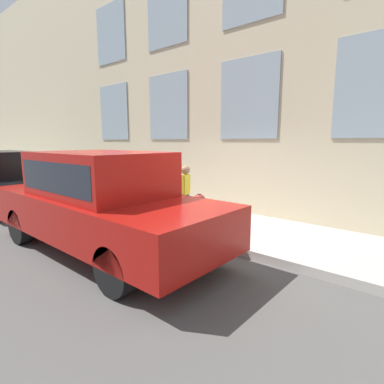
{
  "coord_description": "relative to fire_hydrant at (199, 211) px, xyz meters",
  "views": [
    {
      "loc": [
        -4.52,
        -4.08,
        2.09
      ],
      "look_at": [
        0.66,
        0.36,
        0.93
      ],
      "focal_mm": 28.0,
      "sensor_mm": 36.0,
      "label": 1
    }
  ],
  "objects": [
    {
      "name": "building_facade",
      "position": [
        2.12,
        -0.02,
        4.1
      ],
      "size": [
        0.33,
        40.0,
        9.33
      ],
      "color": "#C6B793",
      "rests_on": "ground_plane"
    },
    {
      "name": "person",
      "position": [
        0.31,
        0.68,
        0.42
      ],
      "size": [
        0.33,
        0.22,
        1.36
      ],
      "rotation": [
        0.0,
        0.0,
        1.47
      ],
      "color": "navy",
      "rests_on": "sidewalk"
    },
    {
      "name": "sidewalk",
      "position": [
        0.74,
        -0.02,
        -0.48
      ],
      "size": [
        2.47,
        60.0,
        0.16
      ],
      "color": "#B2ADA3",
      "rests_on": "ground_plane"
    },
    {
      "name": "parked_car_red_near",
      "position": [
        -1.93,
        0.82,
        0.47
      ],
      "size": [
        1.99,
        5.28,
        1.89
      ],
      "color": "black",
      "rests_on": "ground_plane"
    },
    {
      "name": "ground_plane",
      "position": [
        -0.5,
        -0.02,
        -0.56
      ],
      "size": [
        80.0,
        80.0,
        0.0
      ],
      "primitive_type": "plane",
      "color": "#514F4C"
    },
    {
      "name": "fire_hydrant",
      "position": [
        0.0,
        0.0,
        0.0
      ],
      "size": [
        0.35,
        0.46,
        0.78
      ],
      "color": "red",
      "rests_on": "sidewalk"
    }
  ]
}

